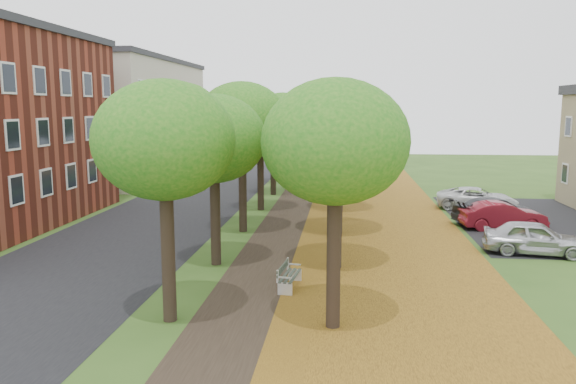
% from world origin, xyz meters
% --- Properties ---
extents(ground, '(120.00, 120.00, 0.00)m').
position_xyz_m(ground, '(0.00, 0.00, 0.00)').
color(ground, '#2D4C19').
rests_on(ground, ground).
extents(street_asphalt, '(8.00, 70.00, 0.01)m').
position_xyz_m(street_asphalt, '(-7.50, 15.00, 0.00)').
color(street_asphalt, black).
rests_on(street_asphalt, ground).
extents(footpath, '(3.20, 70.00, 0.01)m').
position_xyz_m(footpath, '(0.00, 15.00, 0.00)').
color(footpath, black).
rests_on(footpath, ground).
extents(leaf_verge, '(7.50, 70.00, 0.01)m').
position_xyz_m(leaf_verge, '(5.00, 15.00, 0.01)').
color(leaf_verge, '#99691C').
rests_on(leaf_verge, ground).
extents(parking_lot, '(9.00, 16.00, 0.01)m').
position_xyz_m(parking_lot, '(13.50, 16.00, 0.00)').
color(parking_lot, black).
rests_on(parking_lot, ground).
extents(tree_row_west, '(4.30, 34.30, 7.07)m').
position_xyz_m(tree_row_west, '(-2.20, 15.00, 5.21)').
color(tree_row_west, black).
rests_on(tree_row_west, ground).
extents(tree_row_east, '(4.30, 34.30, 7.07)m').
position_xyz_m(tree_row_east, '(2.60, 15.00, 5.21)').
color(tree_row_east, black).
rests_on(tree_row_east, ground).
extents(building_cream, '(10.30, 20.30, 10.40)m').
position_xyz_m(building_cream, '(-17.00, 33.00, 5.21)').
color(building_cream, beige).
rests_on(building_cream, ground).
extents(bench, '(0.71, 1.81, 0.83)m').
position_xyz_m(bench, '(0.98, 3.35, 0.43)').
color(bench, '#2C382E').
rests_on(bench, ground).
extents(car_silver, '(4.47, 2.44, 1.44)m').
position_xyz_m(car_silver, '(11.00, 8.89, 0.72)').
color(car_silver, '#ADADB2').
rests_on(car_silver, ground).
extents(car_red, '(4.38, 1.85, 1.40)m').
position_xyz_m(car_red, '(11.00, 13.91, 0.70)').
color(car_red, maroon).
rests_on(car_red, ground).
extents(car_grey, '(5.23, 3.79, 1.41)m').
position_xyz_m(car_grey, '(11.00, 15.28, 0.70)').
color(car_grey, '#2C2D31').
rests_on(car_grey, ground).
extents(car_white, '(5.14, 3.07, 1.34)m').
position_xyz_m(car_white, '(11.00, 19.60, 0.67)').
color(car_white, silver).
rests_on(car_white, ground).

